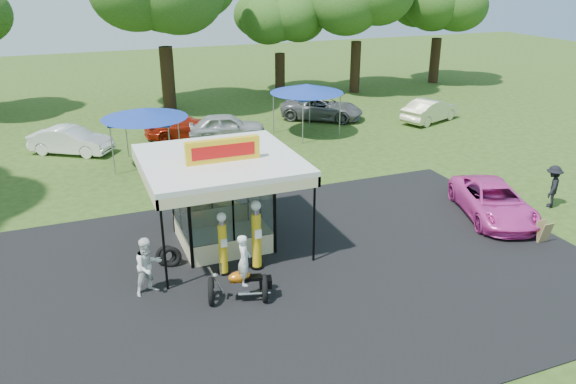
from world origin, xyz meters
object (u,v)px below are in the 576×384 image
at_px(motorcycle, 242,275).
at_px(kiosk_car, 208,209).
at_px(spectator_west, 148,266).
at_px(spectator_east_a, 552,186).
at_px(bg_car_c, 227,126).
at_px(gas_pump_right, 256,237).
at_px(bg_car_b, 184,126).
at_px(tent_east, 307,89).
at_px(tent_west, 144,114).
at_px(gas_pump_left, 223,245).
at_px(a_frame_sign, 544,232).
at_px(bg_car_e, 430,110).
at_px(bg_car_d, 322,108).
at_px(bg_car_a, 71,141).
at_px(gas_station_kiosk, 221,199).
at_px(pink_sedan, 493,201).

relative_size(motorcycle, kiosk_car, 0.82).
bearing_deg(spectator_west, spectator_east_a, -17.91).
xyz_separation_m(kiosk_car, bg_car_c, (3.94, 10.98, 0.29)).
distance_m(gas_pump_right, bg_car_b, 16.81).
height_order(bg_car_c, tent_east, tent_east).
height_order(motorcycle, tent_west, tent_west).
xyz_separation_m(gas_pump_left, kiosk_car, (0.60, 4.44, -0.60)).
height_order(a_frame_sign, bg_car_e, bg_car_e).
bearing_deg(bg_car_d, bg_car_c, 141.65).
bearing_deg(bg_car_e, bg_car_a, 65.15).
distance_m(gas_pump_left, a_frame_sign, 11.93).
xyz_separation_m(bg_car_d, tent_west, (-12.37, -5.27, 1.98)).
distance_m(bg_car_d, tent_east, 4.34).
relative_size(gas_station_kiosk, bg_car_b, 1.16).
bearing_deg(gas_station_kiosk, gas_pump_right, -76.12).
relative_size(bg_car_e, tent_west, 1.06).
bearing_deg(pink_sedan, gas_pump_left, -159.12).
xyz_separation_m(motorcycle, bg_car_b, (2.12, 18.50, -0.22)).
distance_m(pink_sedan, bg_car_d, 17.16).
height_order(gas_station_kiosk, motorcycle, gas_station_kiosk).
bearing_deg(bg_car_e, gas_station_kiosk, 103.47).
distance_m(gas_pump_right, spectator_east_a, 13.47).
bearing_deg(a_frame_sign, tent_west, 129.24).
relative_size(pink_sedan, bg_car_e, 1.11).
xyz_separation_m(bg_car_b, bg_car_c, (2.32, -1.31, 0.09)).
relative_size(gas_pump_right, pink_sedan, 0.49).
relative_size(pink_sedan, bg_car_d, 0.93).
xyz_separation_m(spectator_east_a, bg_car_a, (-18.84, 15.45, -0.18)).
height_order(motorcycle, tent_east, tent_east).
relative_size(gas_pump_right, spectator_east_a, 1.37).
relative_size(spectator_east_a, bg_car_a, 0.41).
bearing_deg(bg_car_b, gas_station_kiosk, 173.13).
xyz_separation_m(gas_pump_right, pink_sedan, (10.36, 0.44, -0.50)).
bearing_deg(motorcycle, bg_car_c, 91.21).
bearing_deg(tent_east, gas_pump_right, -119.23).
bearing_deg(bg_car_d, pink_sedan, -145.65).
bearing_deg(gas_pump_left, tent_east, 57.35).
xyz_separation_m(gas_station_kiosk, tent_west, (-1.18, 10.05, 0.96)).
bearing_deg(bg_car_b, bg_car_a, 97.35).
bearing_deg(kiosk_car, motorcycle, 175.46).
bearing_deg(gas_pump_right, a_frame_sign, -11.42).
relative_size(gas_station_kiosk, spectator_west, 2.82).
height_order(kiosk_car, tent_west, tent_west).
height_order(bg_car_b, bg_car_e, bg_car_e).
distance_m(bg_car_c, bg_car_d, 7.56).
height_order(gas_station_kiosk, bg_car_a, gas_station_kiosk).
height_order(motorcycle, kiosk_car, motorcycle).
xyz_separation_m(gas_pump_left, bg_car_b, (2.22, 16.73, -0.40)).
bearing_deg(tent_west, pink_sedan, -44.49).
bearing_deg(spectator_east_a, gas_pump_left, -36.82).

